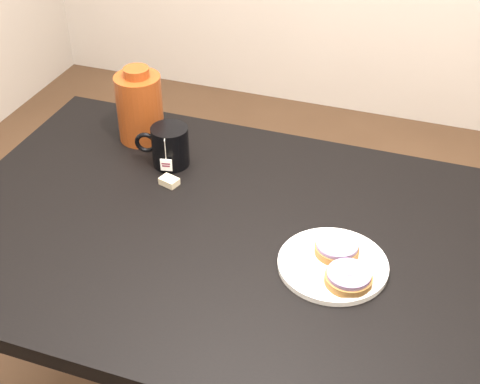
# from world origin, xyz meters

# --- Properties ---
(table) EXTENTS (1.40, 0.90, 0.75)m
(table) POSITION_xyz_m (0.00, 0.00, 0.67)
(table) COLOR black
(table) RESTS_ON ground_plane
(plate) EXTENTS (0.23, 0.23, 0.02)m
(plate) POSITION_xyz_m (0.22, -0.04, 0.76)
(plate) COLOR white
(plate) RESTS_ON table
(bagel_back) EXTENTS (0.13, 0.13, 0.03)m
(bagel_back) POSITION_xyz_m (0.22, -0.01, 0.78)
(bagel_back) COLOR brown
(bagel_back) RESTS_ON plate
(bagel_front) EXTENTS (0.10, 0.10, 0.03)m
(bagel_front) POSITION_xyz_m (0.26, -0.09, 0.78)
(bagel_front) COLOR brown
(bagel_front) RESTS_ON plate
(mug) EXTENTS (0.15, 0.11, 0.11)m
(mug) POSITION_xyz_m (-0.27, 0.21, 0.80)
(mug) COLOR black
(mug) RESTS_ON table
(teabag_pouch) EXTENTS (0.05, 0.04, 0.02)m
(teabag_pouch) POSITION_xyz_m (-0.24, 0.12, 0.76)
(teabag_pouch) COLOR #C6B793
(teabag_pouch) RESTS_ON table
(bagel_package) EXTENTS (0.15, 0.15, 0.21)m
(bagel_package) POSITION_xyz_m (-0.40, 0.30, 0.85)
(bagel_package) COLOR #5A200B
(bagel_package) RESTS_ON table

